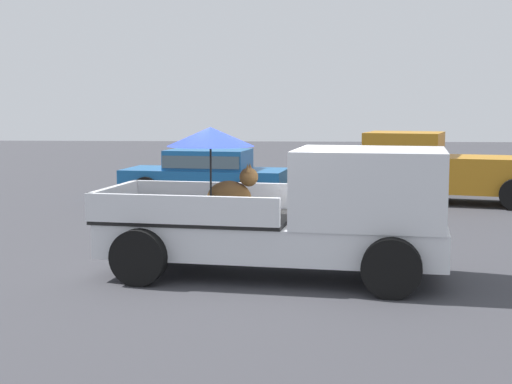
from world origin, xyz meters
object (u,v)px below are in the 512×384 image
(pickup_truck_main, at_px, (304,212))
(parked_sedan_near, at_px, (207,171))
(pickup_truck_red, at_px, (442,169))
(parked_sedan_far, at_px, (397,163))

(pickup_truck_main, distance_m, parked_sedan_near, 9.36)
(pickup_truck_red, relative_size, parked_sedan_near, 1.13)
(pickup_truck_main, distance_m, pickup_truck_red, 9.45)
(parked_sedan_near, bearing_deg, parked_sedan_far, -139.84)
(pickup_truck_main, height_order, parked_sedan_near, pickup_truck_main)
(pickup_truck_main, height_order, pickup_truck_red, pickup_truck_main)
(pickup_truck_main, xyz_separation_m, parked_sedan_near, (-2.55, 9.00, -0.23))
(parked_sedan_far, bearing_deg, pickup_truck_main, 92.63)
(pickup_truck_red, bearing_deg, parked_sedan_far, -63.14)
(pickup_truck_main, bearing_deg, parked_sedan_far, 85.11)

